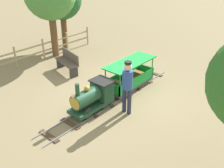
{
  "coord_description": "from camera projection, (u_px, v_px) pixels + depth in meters",
  "views": [
    {
      "loc": [
        -4.61,
        5.62,
        4.22
      ],
      "look_at": [
        0.0,
        0.27,
        0.55
      ],
      "focal_mm": 40.96,
      "sensor_mm": 36.0,
      "label": 1
    }
  ],
  "objects": [
    {
      "name": "ground_plane",
      "position": [
        117.0,
        96.0,
        8.39
      ],
      "size": [
        60.0,
        60.0,
        0.0
      ],
      "primitive_type": "plane",
      "color": "#8C7A56"
    },
    {
      "name": "track",
      "position": [
        113.0,
        98.0,
        8.22
      ],
      "size": [
        0.7,
        5.7,
        0.04
      ],
      "color": "gray",
      "rests_on": "ground_plane"
    },
    {
      "name": "locomotive",
      "position": [
        93.0,
        96.0,
        7.42
      ],
      "size": [
        0.66,
        1.45,
        1.07
      ],
      "color": "#1E472D",
      "rests_on": "ground_plane"
    },
    {
      "name": "passenger_car",
      "position": [
        130.0,
        78.0,
        8.64
      ],
      "size": [
        0.76,
        2.0,
        0.97
      ],
      "color": "#3F3F3F",
      "rests_on": "ground_plane"
    },
    {
      "name": "conductor_person",
      "position": [
        127.0,
        84.0,
        7.1
      ],
      "size": [
        0.3,
        0.3,
        1.62
      ],
      "color": "#282D47",
      "rests_on": "ground_plane"
    },
    {
      "name": "park_bench",
      "position": [
        68.0,
        62.0,
        9.92
      ],
      "size": [
        1.36,
        0.7,
        0.82
      ],
      "color": "brown",
      "rests_on": "ground_plane"
    },
    {
      "name": "oak_tree_distant",
      "position": [
        62.0,
        0.0,
        11.59
      ],
      "size": [
        1.82,
        1.82,
        3.2
      ],
      "color": "brown",
      "rests_on": "ground_plane"
    },
    {
      "name": "fence_section",
      "position": [
        30.0,
        52.0,
        10.63
      ],
      "size": [
        0.08,
        6.78,
        0.9
      ],
      "color": "tan",
      "rests_on": "ground_plane"
    }
  ]
}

